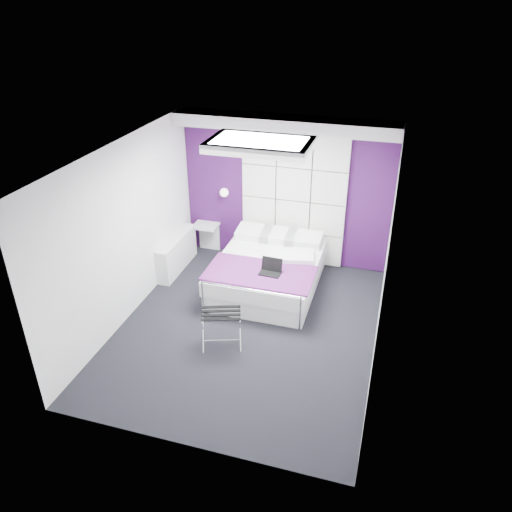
# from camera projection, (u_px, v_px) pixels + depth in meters

# --- Properties ---
(floor) EXTENTS (4.40, 4.40, 0.00)m
(floor) POSITION_uv_depth(u_px,v_px,m) (248.00, 328.00, 7.25)
(floor) COLOR black
(floor) RESTS_ON ground
(ceiling) EXTENTS (4.40, 4.40, 0.00)m
(ceiling) POSITION_uv_depth(u_px,v_px,m) (246.00, 153.00, 6.01)
(ceiling) COLOR white
(ceiling) RESTS_ON wall_back
(wall_back) EXTENTS (3.60, 0.00, 3.60)m
(wall_back) POSITION_uv_depth(u_px,v_px,m) (286.00, 191.00, 8.48)
(wall_back) COLOR silver
(wall_back) RESTS_ON floor
(wall_left) EXTENTS (0.00, 4.40, 4.40)m
(wall_left) POSITION_uv_depth(u_px,v_px,m) (126.00, 232.00, 7.08)
(wall_left) COLOR silver
(wall_left) RESTS_ON floor
(wall_right) EXTENTS (0.00, 4.40, 4.40)m
(wall_right) POSITION_uv_depth(u_px,v_px,m) (385.00, 268.00, 6.18)
(wall_right) COLOR silver
(wall_right) RESTS_ON floor
(accent_wall) EXTENTS (3.58, 0.02, 2.58)m
(accent_wall) POSITION_uv_depth(u_px,v_px,m) (285.00, 191.00, 8.47)
(accent_wall) COLOR #3A1046
(accent_wall) RESTS_ON wall_back
(soffit) EXTENTS (3.58, 0.50, 0.20)m
(soffit) POSITION_uv_depth(u_px,v_px,m) (284.00, 124.00, 7.70)
(soffit) COLOR white
(soffit) RESTS_ON wall_back
(headboard) EXTENTS (1.80, 0.08, 2.30)m
(headboard) POSITION_uv_depth(u_px,v_px,m) (293.00, 200.00, 8.46)
(headboard) COLOR silver
(headboard) RESTS_ON wall_back
(skylight) EXTENTS (1.36, 0.86, 0.12)m
(skylight) POSITION_uv_depth(u_px,v_px,m) (260.00, 144.00, 6.54)
(skylight) COLOR white
(skylight) RESTS_ON ceiling
(wall_lamp) EXTENTS (0.15, 0.15, 0.15)m
(wall_lamp) POSITION_uv_depth(u_px,v_px,m) (225.00, 192.00, 8.66)
(wall_lamp) COLOR white
(wall_lamp) RESTS_ON wall_back
(radiator) EXTENTS (0.22, 1.20, 0.60)m
(radiator) POSITION_uv_depth(u_px,v_px,m) (177.00, 253.00, 8.62)
(radiator) COLOR white
(radiator) RESTS_ON floor
(bed) EXTENTS (1.64, 1.98, 0.70)m
(bed) POSITION_uv_depth(u_px,v_px,m) (268.00, 272.00, 8.08)
(bed) COLOR white
(bed) RESTS_ON floor
(nightstand) EXTENTS (0.44, 0.34, 0.05)m
(nightstand) POSITION_uv_depth(u_px,v_px,m) (206.00, 226.00, 9.05)
(nightstand) COLOR white
(nightstand) RESTS_ON wall_back
(luggage_rack) EXTENTS (0.53, 0.39, 0.52)m
(luggage_rack) POSITION_uv_depth(u_px,v_px,m) (222.00, 328.00, 6.81)
(luggage_rack) COLOR silver
(luggage_rack) RESTS_ON floor
(laptop) EXTENTS (0.32, 0.23, 0.23)m
(laptop) POSITION_uv_depth(u_px,v_px,m) (271.00, 269.00, 7.52)
(laptop) COLOR black
(laptop) RESTS_ON bed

